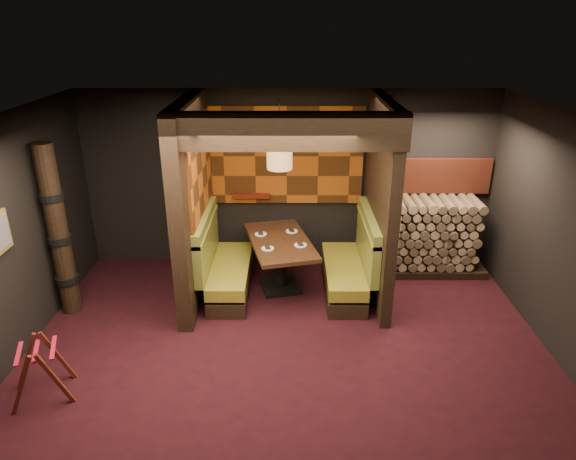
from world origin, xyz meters
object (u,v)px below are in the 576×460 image
(booth_bench_left, at_px, (223,267))
(firewood_stack, at_px, (431,236))
(totem_column, at_px, (59,233))
(booth_bench_right, at_px, (351,267))
(dining_table, at_px, (280,254))
(luggage_rack, at_px, (40,368))
(pendant_lamp, at_px, (279,153))

(booth_bench_left, xyz_separation_m, firewood_stack, (3.25, 0.70, 0.21))
(booth_bench_left, relative_size, totem_column, 0.67)
(booth_bench_right, distance_m, firewood_stack, 1.54)
(booth_bench_left, distance_m, totem_column, 2.30)
(dining_table, height_order, luggage_rack, dining_table)
(luggage_rack, xyz_separation_m, firewood_stack, (4.95, 3.00, 0.25))
(dining_table, relative_size, pendant_lamp, 1.78)
(booth_bench_right, height_order, pendant_lamp, pendant_lamp)
(totem_column, height_order, firewood_stack, totem_column)
(pendant_lamp, height_order, totem_column, pendant_lamp)
(firewood_stack, bearing_deg, dining_table, -165.71)
(totem_column, xyz_separation_m, firewood_stack, (5.33, 1.25, -0.57))
(booth_bench_right, xyz_separation_m, pendant_lamp, (-1.05, 0.04, 1.73))
(totem_column, bearing_deg, luggage_rack, -77.59)
(dining_table, distance_m, totem_column, 3.06)
(booth_bench_right, xyz_separation_m, totem_column, (-3.98, -0.55, 0.79))
(booth_bench_right, distance_m, dining_table, 1.07)
(booth_bench_right, distance_m, pendant_lamp, 2.02)
(dining_table, bearing_deg, firewood_stack, 14.29)
(pendant_lamp, bearing_deg, totem_column, -168.66)
(booth_bench_left, distance_m, pendant_lamp, 1.93)
(luggage_rack, bearing_deg, dining_table, 43.22)
(luggage_rack, bearing_deg, booth_bench_left, 53.55)
(totem_column, bearing_deg, dining_table, 12.28)
(pendant_lamp, bearing_deg, luggage_rack, -137.38)
(dining_table, bearing_deg, pendant_lamp, -90.00)
(totem_column, distance_m, firewood_stack, 5.51)
(booth_bench_right, relative_size, totem_column, 0.67)
(booth_bench_right, relative_size, pendant_lamp, 1.69)
(booth_bench_left, height_order, totem_column, totem_column)
(booth_bench_right, bearing_deg, totem_column, -172.14)
(booth_bench_right, xyz_separation_m, firewood_stack, (1.35, 0.70, 0.21))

